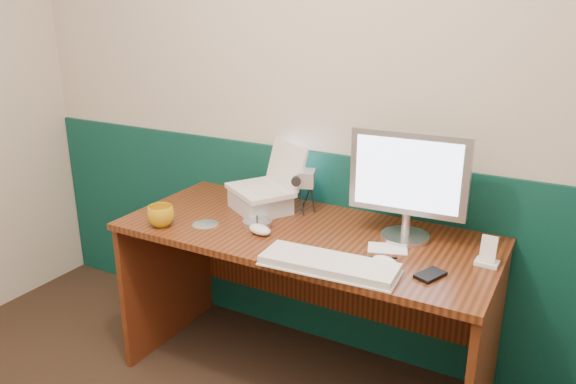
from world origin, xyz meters
The scene contains 18 objects.
back_wall centered at (0.00, 1.75, 1.25)m, with size 3.50×0.04×2.50m, color beige.
wainscot centered at (0.00, 1.74, 0.50)m, with size 3.48×0.02×1.00m, color #073028.
desk centered at (0.10, 1.38, 0.38)m, with size 1.60×0.70×0.75m, color #361D09.
laptop_riser centered at (-0.20, 1.50, 0.79)m, with size 0.26×0.22×0.09m, color silver.
laptop centered at (-0.20, 1.50, 0.96)m, with size 0.30×0.23×0.25m, color white, non-canonical shape.
monitor centered at (0.50, 1.51, 0.98)m, with size 0.47×0.13×0.47m, color silver, non-canonical shape.
keyboard centered at (0.34, 1.11, 0.76)m, with size 0.50×0.17×0.03m, color white.
mouse_right centered at (0.51, 1.22, 0.77)m, with size 0.11×0.06×0.04m, color white.
mouse_left centered at (-0.06, 1.26, 0.77)m, with size 0.12×0.07×0.04m, color white.
mug centered at (-0.48, 1.13, 0.80)m, with size 0.12×0.12×0.09m, color #C38F12.
camcorder centered at (0.00, 1.58, 0.86)m, with size 0.10×0.15×0.22m, color silver, non-canonical shape.
cd_spindle centered at (-0.11, 1.33, 0.76)m, with size 0.13×0.13×0.03m, color silver.
cd_loose_a centered at (-0.32, 1.23, 0.75)m, with size 0.12×0.12×0.00m, color silver.
pen centered at (0.47, 1.27, 0.75)m, with size 0.01×0.01×0.14m, color black.
papers centered at (0.47, 1.37, 0.75)m, with size 0.15×0.10×0.00m, color white.
dock centered at (0.84, 1.42, 0.76)m, with size 0.08×0.06×0.02m, color white.
music_player centered at (0.84, 1.42, 0.82)m, with size 0.06×0.01×0.10m, color white.
pda centered at (0.68, 1.22, 0.76)m, with size 0.07×0.11×0.01m, color black.
Camera 1 is at (1.10, -0.59, 1.68)m, focal length 35.00 mm.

